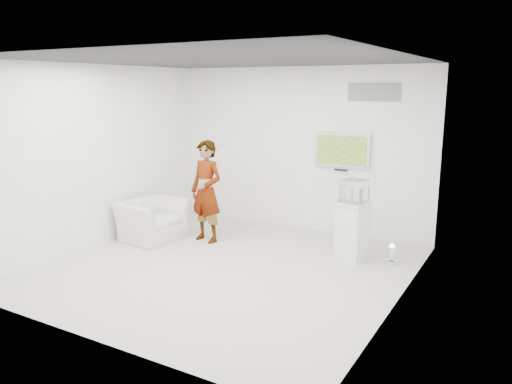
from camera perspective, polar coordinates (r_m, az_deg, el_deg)
room at (r=7.11m, az=-3.54°, el=2.68°), size 5.01×5.01×3.00m
tv at (r=8.91m, az=9.83°, el=4.75°), size 1.00×0.08×0.60m
logo_decal at (r=8.72m, az=13.30°, el=11.04°), size 0.90×0.02×0.30m
person at (r=8.59m, az=-5.69°, el=0.06°), size 0.69×0.50×1.76m
armchair at (r=8.97m, az=-11.82°, el=-3.14°), size 1.02×1.14×0.69m
pedestal at (r=7.88m, az=10.99°, el=-4.37°), size 0.53×0.53×0.91m
floor_uplight at (r=7.89m, az=15.24°, el=-6.88°), size 0.23×0.23×0.30m
vitrine at (r=7.73m, az=11.17°, el=0.11°), size 0.40×0.40×0.35m
console at (r=7.75m, az=11.15°, el=-0.38°), size 0.08×0.16×0.21m
wii_remote at (r=8.42m, az=-3.84°, el=4.70°), size 0.08×0.13×0.03m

